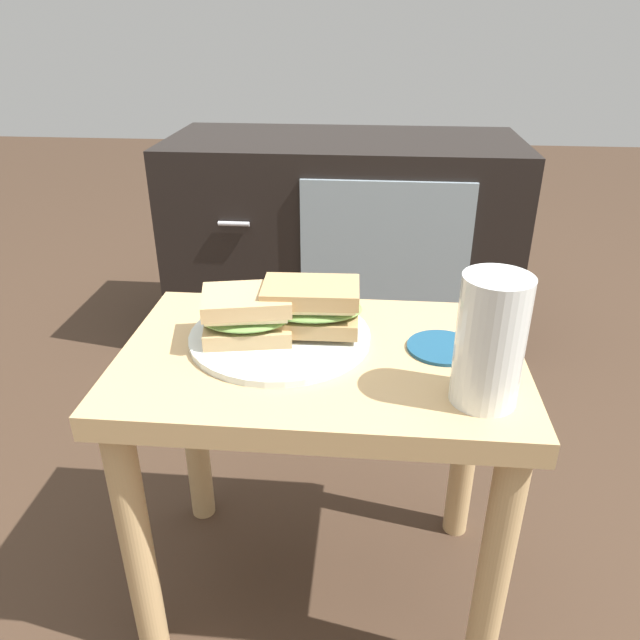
# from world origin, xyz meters

# --- Properties ---
(ground_plane) EXTENTS (8.00, 8.00, 0.00)m
(ground_plane) POSITION_xyz_m (0.00, 0.00, 0.00)
(ground_plane) COLOR #3D2B1E
(side_table) EXTENTS (0.56, 0.36, 0.46)m
(side_table) POSITION_xyz_m (0.00, 0.00, 0.37)
(side_table) COLOR tan
(side_table) RESTS_ON ground
(tv_cabinet) EXTENTS (0.96, 0.46, 0.58)m
(tv_cabinet) POSITION_xyz_m (-0.02, 0.95, 0.29)
(tv_cabinet) COLOR black
(tv_cabinet) RESTS_ON ground
(plate) EXTENTS (0.26, 0.26, 0.01)m
(plate) POSITION_xyz_m (-0.06, 0.03, 0.47)
(plate) COLOR silver
(plate) RESTS_ON side_table
(sandwich_front) EXTENTS (0.15, 0.12, 0.07)m
(sandwich_front) POSITION_xyz_m (-0.11, 0.02, 0.50)
(sandwich_front) COLOR tan
(sandwich_front) RESTS_ON plate
(sandwich_back) EXTENTS (0.15, 0.10, 0.07)m
(sandwich_back) POSITION_xyz_m (-0.02, 0.04, 0.51)
(sandwich_back) COLOR tan
(sandwich_back) RESTS_ON plate
(beer_glass) EXTENTS (0.08, 0.08, 0.16)m
(beer_glass) POSITION_xyz_m (0.21, -0.10, 0.54)
(beer_glass) COLOR silver
(beer_glass) RESTS_ON side_table
(coaster) EXTENTS (0.10, 0.10, 0.01)m
(coaster) POSITION_xyz_m (0.17, 0.02, 0.46)
(coaster) COLOR navy
(coaster) RESTS_ON side_table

